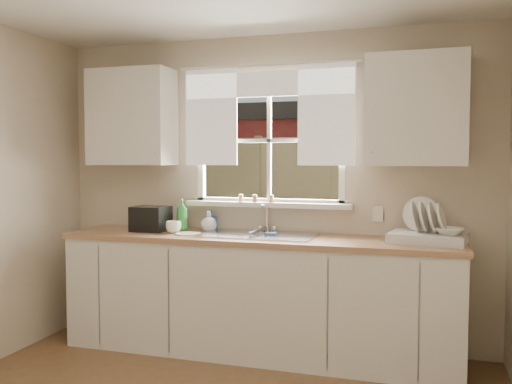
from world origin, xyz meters
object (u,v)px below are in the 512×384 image
(black_appliance, at_px, (151,219))
(dish_rack, at_px, (428,233))
(soap_bottle_a, at_px, (182,215))
(cup, at_px, (173,227))

(black_appliance, bearing_deg, dish_rack, 2.43)
(soap_bottle_a, height_order, cup, soap_bottle_a)
(dish_rack, bearing_deg, cup, -177.28)
(dish_rack, height_order, cup, dish_rack)
(soap_bottle_a, height_order, black_appliance, soap_bottle_a)
(soap_bottle_a, relative_size, cup, 2.15)
(cup, bearing_deg, black_appliance, 141.14)
(cup, bearing_deg, dish_rack, -20.87)
(cup, relative_size, black_appliance, 0.44)
(soap_bottle_a, xyz_separation_m, cup, (0.01, -0.17, -0.08))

